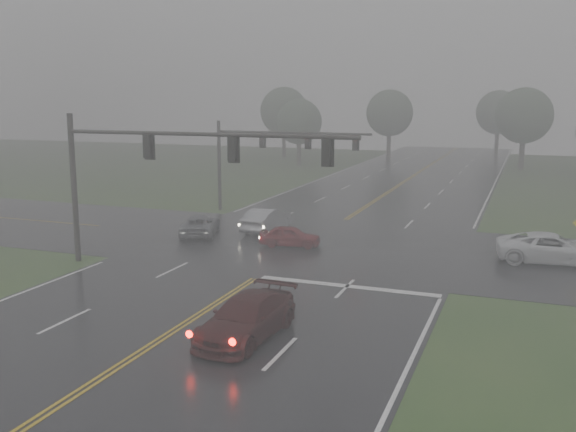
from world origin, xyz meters
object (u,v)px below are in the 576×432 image
at_px(sedan_maroon, 247,338).
at_px(pickup_white, 551,263).
at_px(car_grey, 200,235).
at_px(signal_gantry_near, 153,161).
at_px(signal_gantry_far, 264,149).
at_px(sedan_red, 290,246).
at_px(sedan_silver, 267,231).

distance_m(sedan_maroon, pickup_white, 18.66).
height_order(sedan_maroon, car_grey, sedan_maroon).
height_order(signal_gantry_near, signal_gantry_far, signal_gantry_near).
height_order(sedan_red, car_grey, car_grey).
xyz_separation_m(sedan_maroon, car_grey, (-10.04, 15.00, 0.00)).
xyz_separation_m(sedan_silver, signal_gantry_far, (-2.79, 6.16, 4.80)).
distance_m(sedan_maroon, sedan_red, 14.53).
relative_size(sedan_maroon, sedan_red, 1.46).
relative_size(sedan_red, pickup_white, 0.63).
bearing_deg(sedan_red, sedan_silver, 29.91).
distance_m(sedan_silver, signal_gantry_far, 8.29).
height_order(sedan_red, signal_gantry_near, signal_gantry_near).
bearing_deg(pickup_white, sedan_red, 88.68).
bearing_deg(sedan_maroon, signal_gantry_near, 143.29).
bearing_deg(pickup_white, signal_gantry_near, 107.48).
height_order(sedan_red, sedan_silver, sedan_silver).
height_order(pickup_white, signal_gantry_near, signal_gantry_near).
bearing_deg(sedan_maroon, signal_gantry_far, 115.38).
height_order(sedan_maroon, signal_gantry_near, signal_gantry_near).
distance_m(sedan_silver, pickup_white, 17.22).
xyz_separation_m(sedan_silver, pickup_white, (17.08, -2.12, 0.00)).
bearing_deg(signal_gantry_near, sedan_red, 57.23).
bearing_deg(car_grey, signal_gantry_far, -113.86).
distance_m(sedan_maroon, sedan_silver, 18.71).
xyz_separation_m(sedan_red, signal_gantry_far, (-5.72, 9.62, 4.80)).
distance_m(sedan_maroon, car_grey, 18.05).
relative_size(signal_gantry_near, signal_gantry_far, 1.29).
bearing_deg(signal_gantry_near, sedan_maroon, -40.55).
bearing_deg(car_grey, sedan_red, 152.44).
bearing_deg(sedan_red, signal_gantry_far, 20.42).
bearing_deg(signal_gantry_near, signal_gantry_far, 94.01).
bearing_deg(sedan_maroon, car_grey, 127.64).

